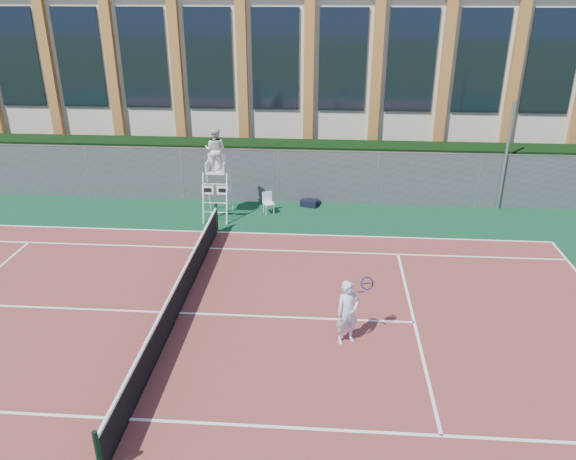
# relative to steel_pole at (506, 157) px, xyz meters

# --- Properties ---
(ground) EXTENTS (120.00, 120.00, 0.00)m
(ground) POSITION_rel_steel_pole_xyz_m (-10.86, -8.70, -2.16)
(ground) COLOR #233814
(apron) EXTENTS (36.00, 20.00, 0.01)m
(apron) POSITION_rel_steel_pole_xyz_m (-10.86, -7.70, -2.15)
(apron) COLOR #0C3720
(apron) RESTS_ON ground
(tennis_court) EXTENTS (23.77, 10.97, 0.02)m
(tennis_court) POSITION_rel_steel_pole_xyz_m (-10.86, -8.70, -2.14)
(tennis_court) COLOR brown
(tennis_court) RESTS_ON apron
(tennis_net) EXTENTS (0.10, 11.30, 1.10)m
(tennis_net) POSITION_rel_steel_pole_xyz_m (-10.86, -8.70, -1.62)
(tennis_net) COLOR black
(tennis_net) RESTS_ON ground
(fence) EXTENTS (40.00, 0.06, 2.20)m
(fence) POSITION_rel_steel_pole_xyz_m (-10.86, 0.10, -1.06)
(fence) COLOR #595E60
(fence) RESTS_ON ground
(hedge) EXTENTS (40.00, 1.40, 2.20)m
(hedge) POSITION_rel_steel_pole_xyz_m (-10.86, 1.30, -1.06)
(hedge) COLOR black
(hedge) RESTS_ON ground
(building) EXTENTS (45.00, 10.60, 8.22)m
(building) POSITION_rel_steel_pole_xyz_m (-10.86, 9.25, 1.99)
(building) COLOR beige
(building) RESTS_ON ground
(steel_pole) EXTENTS (0.12, 0.12, 4.31)m
(steel_pole) POSITION_rel_steel_pole_xyz_m (0.00, 0.00, 0.00)
(steel_pole) COLOR #9EA0A5
(steel_pole) RESTS_ON ground
(umpire_chair) EXTENTS (0.99, 1.52, 3.54)m
(umpire_chair) POSITION_rel_steel_pole_xyz_m (-11.07, -1.65, 0.43)
(umpire_chair) COLOR white
(umpire_chair) RESTS_ON ground
(plastic_chair) EXTENTS (0.52, 0.52, 0.85)m
(plastic_chair) POSITION_rel_steel_pole_xyz_m (-9.19, -1.13, -1.65)
(plastic_chair) COLOR silver
(plastic_chair) RESTS_ON apron
(sports_bag_near) EXTENTS (0.70, 0.42, 0.28)m
(sports_bag_near) POSITION_rel_steel_pole_xyz_m (-7.62, -0.39, -2.00)
(sports_bag_near) COLOR black
(sports_bag_near) RESTS_ON apron
(sports_bag_far) EXTENTS (0.56, 0.25, 0.22)m
(sports_bag_far) POSITION_rel_steel_pole_xyz_m (-7.47, -0.10, -2.04)
(sports_bag_far) COLOR black
(sports_bag_far) RESTS_ON apron
(tennis_player) EXTENTS (1.01, 0.76, 1.71)m
(tennis_player) POSITION_rel_steel_pole_xyz_m (-6.29, -9.69, -1.27)
(tennis_player) COLOR silver
(tennis_player) RESTS_ON tennis_court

